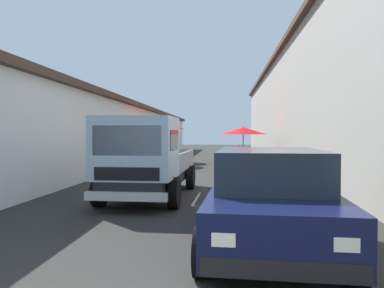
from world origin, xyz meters
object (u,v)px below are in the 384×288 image
Objects in this scene: fruit_stall_far_right at (159,131)px; hatchback_car at (270,197)px; parked_scooter at (240,160)px; fruit_stall_near_left at (243,134)px; fruit_stall_mid_lane at (164,132)px; delivery_truck at (144,160)px; vendor_by_crates at (156,151)px.

hatchback_car is at bearing -163.21° from fruit_stall_far_right.
fruit_stall_far_right is at bearing 68.56° from parked_scooter.
fruit_stall_near_left is 1.01× the size of fruit_stall_mid_lane.
delivery_truck is 9.32m from parked_scooter.
fruit_stall_mid_lane is at bearing 7.32° from delivery_truck.
delivery_truck is at bearing 163.05° from parked_scooter.
fruit_stall_mid_lane is 0.54× the size of delivery_truck.
hatchback_car is (-13.87, -4.19, -1.14)m from fruit_stall_far_right.
fruit_stall_near_left is at bearing -34.95° from vendor_by_crates.
fruit_stall_far_right is 4.33m from vendor_by_crates.
vendor_by_crates reaches higher than parked_scooter.
fruit_stall_mid_lane is (2.42, 0.15, -0.03)m from fruit_stall_far_right.
fruit_stall_mid_lane is (1.00, 4.69, 0.17)m from fruit_stall_near_left.
fruit_stall_far_right is 14.54m from hatchback_car.
fruit_stall_mid_lane is at bearing 3.56° from fruit_stall_far_right.
fruit_stall_near_left is 0.68× the size of hatchback_car.
delivery_truck reaches higher than vendor_by_crates.
vendor_by_crates is at bearing 125.02° from parked_scooter.
parked_scooter is at bearing -54.98° from vendor_by_crates.
fruit_stall_near_left is 3.33m from parked_scooter.
fruit_stall_near_left reaches higher than hatchback_car.
fruit_stall_mid_lane reaches higher than fruit_stall_far_right.
fruit_stall_far_right reaches higher than hatchback_car.
vendor_by_crates is (6.38, 0.89, -0.07)m from delivery_truck.
delivery_truck reaches higher than hatchback_car.
parked_scooter is at bearing -0.21° from hatchback_car.
hatchback_car is at bearing 179.79° from parked_scooter.
fruit_stall_near_left is at bearing -1.34° from hatchback_car.
delivery_truck is at bearing -171.83° from fruit_stall_far_right.
delivery_truck is at bearing -172.68° from fruit_stall_mid_lane.
fruit_stall_far_right is 0.94× the size of fruit_stall_near_left.
fruit_stall_far_right is 0.95× the size of fruit_stall_mid_lane.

